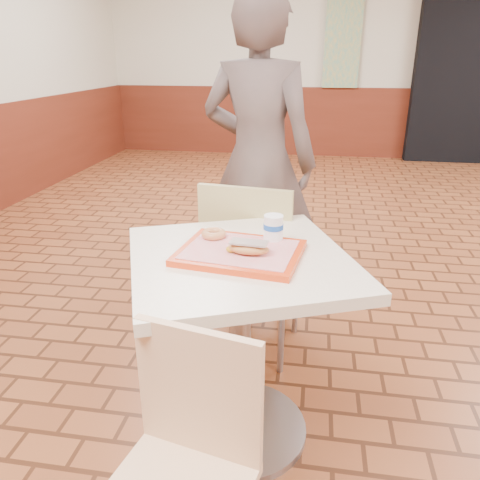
# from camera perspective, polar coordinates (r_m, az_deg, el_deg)

# --- Properties ---
(corridor_doorway) EXTENTS (1.60, 0.22, 2.20)m
(corridor_doorway) POSITION_cam_1_polar(r_m,az_deg,el_deg) (7.48, 26.60, 16.87)
(corridor_doorway) COLOR black
(corridor_doorway) RESTS_ON ground
(promo_poster) EXTENTS (0.50, 0.03, 1.20)m
(promo_poster) POSITION_cam_1_polar(r_m,az_deg,el_deg) (7.24, 12.40, 22.44)
(promo_poster) COLOR gray
(promo_poster) RESTS_ON wainscot_band
(main_table) EXTENTS (0.76, 0.76, 0.80)m
(main_table) POSITION_cam_1_polar(r_m,az_deg,el_deg) (1.78, 0.00, -9.64)
(main_table) COLOR beige
(main_table) RESTS_ON ground
(chair_main_front) EXTENTS (0.44, 0.44, 0.80)m
(chair_main_front) POSITION_cam_1_polar(r_m,az_deg,el_deg) (1.40, -6.81, -25.15)
(chair_main_front) COLOR #E9BA8C
(chair_main_front) RESTS_ON ground
(chair_main_back) EXTENTS (0.48, 0.48, 0.93)m
(chair_main_back) POSITION_cam_1_polar(r_m,az_deg,el_deg) (2.28, 1.36, -2.81)
(chair_main_back) COLOR tan
(chair_main_back) RESTS_ON ground
(customer) EXTENTS (0.73, 0.56, 1.80)m
(customer) POSITION_cam_1_polar(r_m,az_deg,el_deg) (2.65, 2.26, 9.44)
(customer) COLOR brown
(customer) RESTS_ON ground
(serving_tray) EXTENTS (0.42, 0.33, 0.03)m
(serving_tray) POSITION_cam_1_polar(r_m,az_deg,el_deg) (1.65, 0.00, -1.52)
(serving_tray) COLOR red
(serving_tray) RESTS_ON main_table
(ring_donut) EXTENTS (0.12, 0.12, 0.03)m
(ring_donut) POSITION_cam_1_polar(r_m,az_deg,el_deg) (1.75, -3.23, 0.77)
(ring_donut) COLOR #C87E49
(ring_donut) RESTS_ON serving_tray
(long_john_donut) EXTENTS (0.15, 0.08, 0.05)m
(long_john_donut) POSITION_cam_1_polar(r_m,az_deg,el_deg) (1.60, 0.94, -0.98)
(long_john_donut) COLOR #BC7337
(long_john_donut) RESTS_ON serving_tray
(paper_cup) EXTENTS (0.07, 0.07, 0.09)m
(paper_cup) POSITION_cam_1_polar(r_m,az_deg,el_deg) (1.72, 4.09, 1.58)
(paper_cup) COLOR white
(paper_cup) RESTS_ON serving_tray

